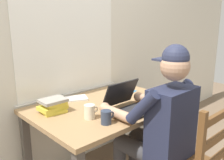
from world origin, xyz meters
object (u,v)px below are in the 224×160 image
coffee_mug_white (90,112)px  book_stack_main (54,105)px  computer_mouse (159,102)px  coffee_mug_dark (106,117)px  laptop (129,104)px  landscape_photo_print (130,91)px  seated_person (158,123)px  desk (107,116)px

coffee_mug_white → book_stack_main: 0.31m
computer_mouse → coffee_mug_dark: coffee_mug_dark is taller
laptop → landscape_photo_print: laptop is taller
computer_mouse → coffee_mug_white: (-0.61, 0.16, 0.04)m
coffee_mug_dark → book_stack_main: (-0.15, 0.43, 0.01)m
seated_person → coffee_mug_white: bearing=131.8°
seated_person → coffee_mug_white: seated_person is taller
seated_person → laptop: bearing=90.4°
desk → landscape_photo_print: 0.45m
desk → coffee_mug_white: coffee_mug_white is taller
landscape_photo_print → laptop: bearing=-149.2°
desk → coffee_mug_white: size_ratio=10.38×
landscape_photo_print → computer_mouse: bearing=-112.8°
coffee_mug_dark → landscape_photo_print: 0.78m
laptop → computer_mouse: 0.30m
computer_mouse → coffee_mug_dark: size_ratio=0.91×
desk → laptop: bearing=-77.4°
coffee_mug_white → laptop: bearing=-13.9°
desk → coffee_mug_white: 0.34m
seated_person → coffee_mug_dark: 0.37m
coffee_mug_white → book_stack_main: size_ratio=0.57×
landscape_photo_print → desk: bearing=-174.5°
book_stack_main → computer_mouse: bearing=-31.1°
seated_person → coffee_mug_white: (-0.32, 0.36, 0.07)m
coffee_mug_white → computer_mouse: bearing=-14.6°
laptop → coffee_mug_white: laptop is taller
book_stack_main → coffee_mug_dark: bearing=-70.7°
laptop → desk: bearing=102.6°
seated_person → book_stack_main: (-0.45, 0.65, 0.07)m
coffee_mug_dark → landscape_photo_print: (0.67, 0.40, -0.05)m
laptop → coffee_mug_dark: laptop is taller
computer_mouse → coffee_mug_white: 0.63m
seated_person → computer_mouse: (0.28, 0.20, 0.03)m
laptop → book_stack_main: bearing=140.8°
desk → coffee_mug_dark: coffee_mug_dark is taller
book_stack_main → laptop: bearing=-39.2°
desk → book_stack_main: (-0.40, 0.16, 0.15)m
computer_mouse → coffee_mug_white: bearing=165.4°
seated_person → computer_mouse: size_ratio=12.56×
computer_mouse → landscape_photo_print: 0.42m
laptop → coffee_mug_dark: bearing=-167.2°
seated_person → coffee_mug_dark: seated_person is taller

